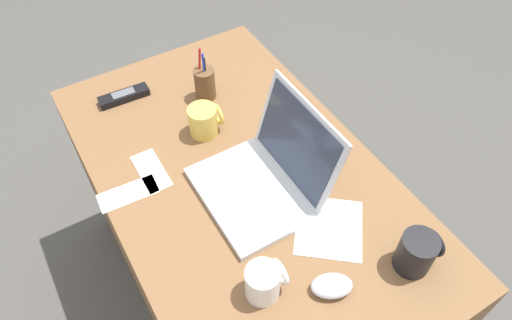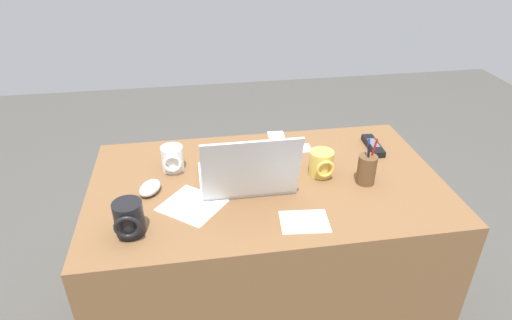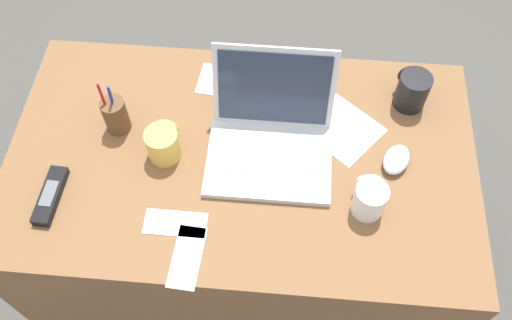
{
  "view_description": "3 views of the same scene",
  "coord_description": "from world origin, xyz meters",
  "px_view_note": "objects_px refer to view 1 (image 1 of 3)",
  "views": [
    {
      "loc": [
        0.71,
        -0.38,
        1.77
      ],
      "look_at": [
        0.02,
        0.03,
        0.82
      ],
      "focal_mm": 33.08,
      "sensor_mm": 36.0,
      "label": 1
    },
    {
      "loc": [
        0.24,
        1.26,
        1.59
      ],
      "look_at": [
        0.04,
        0.02,
        0.85
      ],
      "focal_mm": 30.64,
      "sensor_mm": 36.0,
      "label": 2
    },
    {
      "loc": [
        0.1,
        -0.76,
        1.96
      ],
      "look_at": [
        0.04,
        -0.06,
        0.83
      ],
      "focal_mm": 38.49,
      "sensor_mm": 36.0,
      "label": 3
    }
  ],
  "objects_px": {
    "laptop": "(265,177)",
    "coffee_mug_white": "(417,252)",
    "coffee_mug_spare": "(204,120)",
    "cordless_phone": "(124,96)",
    "pen_holder": "(205,83)",
    "computer_mouse": "(332,286)",
    "coffee_mug_tall": "(264,282)"
  },
  "relations": [
    {
      "from": "cordless_phone",
      "to": "coffee_mug_spare",
      "type": "bearing_deg",
      "value": 30.84
    },
    {
      "from": "computer_mouse",
      "to": "cordless_phone",
      "type": "xyz_separation_m",
      "value": [
        -0.85,
        -0.17,
        -0.01
      ]
    },
    {
      "from": "coffee_mug_white",
      "to": "coffee_mug_tall",
      "type": "relative_size",
      "value": 1.14
    },
    {
      "from": "coffee_mug_white",
      "to": "pen_holder",
      "type": "height_order",
      "value": "pen_holder"
    },
    {
      "from": "laptop",
      "to": "coffee_mug_tall",
      "type": "relative_size",
      "value": 3.46
    },
    {
      "from": "coffee_mug_tall",
      "to": "cordless_phone",
      "type": "height_order",
      "value": "coffee_mug_tall"
    },
    {
      "from": "coffee_mug_tall",
      "to": "cordless_phone",
      "type": "bearing_deg",
      "value": -177.07
    },
    {
      "from": "laptop",
      "to": "coffee_mug_spare",
      "type": "xyz_separation_m",
      "value": [
        -0.27,
        -0.04,
        -0.01
      ]
    },
    {
      "from": "computer_mouse",
      "to": "cordless_phone",
      "type": "distance_m",
      "value": 0.87
    },
    {
      "from": "laptop",
      "to": "cordless_phone",
      "type": "xyz_separation_m",
      "value": [
        -0.53,
        -0.19,
        -0.04
      ]
    },
    {
      "from": "coffee_mug_white",
      "to": "pen_holder",
      "type": "relative_size",
      "value": 0.62
    },
    {
      "from": "laptop",
      "to": "computer_mouse",
      "type": "xyz_separation_m",
      "value": [
        0.32,
        -0.02,
        -0.03
      ]
    },
    {
      "from": "coffee_mug_spare",
      "to": "cordless_phone",
      "type": "height_order",
      "value": "coffee_mug_spare"
    },
    {
      "from": "laptop",
      "to": "coffee_mug_white",
      "type": "bearing_deg",
      "value": 26.44
    },
    {
      "from": "coffee_mug_white",
      "to": "cordless_phone",
      "type": "relative_size",
      "value": 0.66
    },
    {
      "from": "laptop",
      "to": "coffee_mug_white",
      "type": "xyz_separation_m",
      "value": [
        0.37,
        0.18,
        0.0
      ]
    },
    {
      "from": "computer_mouse",
      "to": "coffee_mug_tall",
      "type": "distance_m",
      "value": 0.16
    },
    {
      "from": "pen_holder",
      "to": "coffee_mug_tall",
      "type": "bearing_deg",
      "value": -15.99
    },
    {
      "from": "computer_mouse",
      "to": "coffee_mug_tall",
      "type": "xyz_separation_m",
      "value": [
        -0.08,
        -0.13,
        0.03
      ]
    },
    {
      "from": "coffee_mug_white",
      "to": "pen_holder",
      "type": "xyz_separation_m",
      "value": [
        -0.78,
        -0.15,
        0.0
      ]
    },
    {
      "from": "laptop",
      "to": "pen_holder",
      "type": "xyz_separation_m",
      "value": [
        -0.41,
        0.03,
        0.0
      ]
    },
    {
      "from": "coffee_mug_white",
      "to": "pen_holder",
      "type": "distance_m",
      "value": 0.79
    },
    {
      "from": "pen_holder",
      "to": "coffee_mug_spare",
      "type": "bearing_deg",
      "value": -27.94
    },
    {
      "from": "computer_mouse",
      "to": "coffee_mug_tall",
      "type": "relative_size",
      "value": 1.05
    },
    {
      "from": "computer_mouse",
      "to": "coffee_mug_white",
      "type": "height_order",
      "value": "coffee_mug_white"
    },
    {
      "from": "coffee_mug_white",
      "to": "coffee_mug_tall",
      "type": "height_order",
      "value": "coffee_mug_white"
    },
    {
      "from": "laptop",
      "to": "coffee_mug_tall",
      "type": "distance_m",
      "value": 0.29
    },
    {
      "from": "laptop",
      "to": "cordless_phone",
      "type": "bearing_deg",
      "value": -159.83
    },
    {
      "from": "coffee_mug_spare",
      "to": "cordless_phone",
      "type": "bearing_deg",
      "value": -149.16
    },
    {
      "from": "laptop",
      "to": "pen_holder",
      "type": "distance_m",
      "value": 0.41
    },
    {
      "from": "laptop",
      "to": "coffee_mug_tall",
      "type": "bearing_deg",
      "value": -31.94
    },
    {
      "from": "coffee_mug_tall",
      "to": "coffee_mug_spare",
      "type": "height_order",
      "value": "same"
    }
  ]
}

